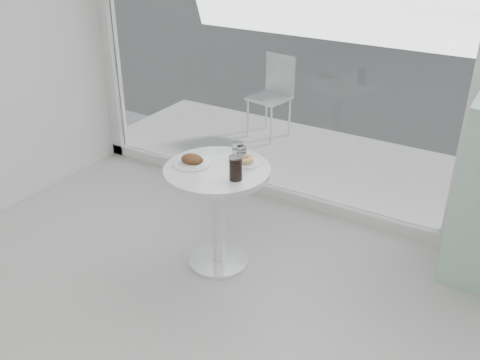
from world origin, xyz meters
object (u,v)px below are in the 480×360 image
Objects in this scene: main_table at (218,197)px; plate_fritter at (192,161)px; cola_glass at (236,168)px; patio_chair at (274,91)px; plate_donut at (245,161)px; water_tumbler_b at (242,154)px; water_tumbler_a at (238,151)px.

plate_fritter reaches higher than main_table.
cola_glass is (0.37, -0.04, 0.05)m from plate_fritter.
main_table is at bearing 158.92° from cola_glass.
patio_chair reaches higher than plate_donut.
cola_glass is (0.12, -0.27, 0.03)m from water_tumbler_b.
patio_chair is 3.49× the size of plate_fritter.
water_tumbler_b reaches higher than plate_donut.
patio_chair reaches higher than plate_fritter.
cola_glass reaches higher than plate_fritter.
cola_glass is (0.95, -2.34, 0.30)m from patio_chair.
plate_fritter is at bearing -65.32° from patio_chair.
plate_donut is at bearing -35.69° from water_tumbler_b.
water_tumbler_a is 1.13× the size of water_tumbler_b.
patio_chair is (-0.76, 2.26, -0.00)m from main_table.
main_table is 0.88× the size of patio_chair.
plate_fritter is at bearing -146.96° from plate_donut.
water_tumbler_b is at bearing -57.64° from patio_chair.
patio_chair is at bearing 112.81° from plate_donut.
main_table is 3.86× the size of plate_donut.
water_tumbler_a reaches higher than main_table.
plate_fritter is 0.32m from water_tumbler_a.
main_table is 7.29× the size of water_tumbler_b.
cola_glass reaches higher than main_table.
plate_donut is 1.67× the size of water_tumbler_a.
cola_glass is at bearing -66.33° from water_tumbler_b.
plate_fritter is (-0.17, -0.04, 0.25)m from main_table.
patio_chair is 2.21m from water_tumbler_a.
plate_fritter is at bearing -129.33° from water_tumbler_a.
plate_donut is (0.89, -2.11, 0.24)m from patio_chair.
patio_chair is 4.39× the size of plate_donut.
plate_donut is (0.13, 0.16, 0.24)m from main_table.
water_tumbler_a is 0.33m from cola_glass.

